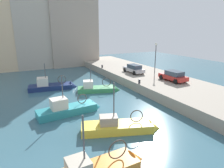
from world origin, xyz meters
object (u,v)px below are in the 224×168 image
(quay_streetlamp, at_px, (156,53))
(fishing_boat_green, at_px, (99,90))
(fishing_boat_yellow, at_px, (121,130))
(mooring_bollard_mid, at_px, (102,66))
(parked_car_silver, at_px, (134,69))
(mooring_bollard_south, at_px, (139,81))
(parked_car_red, at_px, (173,76))
(fishing_boat_navy, at_px, (53,88))
(fishing_boat_teal, at_px, (70,112))

(quay_streetlamp, bearing_deg, fishing_boat_green, -173.37)
(fishing_boat_yellow, height_order, mooring_bollard_mid, fishing_boat_yellow)
(parked_car_silver, height_order, mooring_bollard_mid, parked_car_silver)
(fishing_boat_green, relative_size, mooring_bollard_mid, 10.89)
(mooring_bollard_mid, bearing_deg, mooring_bollard_south, -90.00)
(parked_car_red, distance_m, mooring_bollard_mid, 13.94)
(fishing_boat_green, bearing_deg, mooring_bollard_mid, 63.39)
(parked_car_red, xyz_separation_m, mooring_bollard_mid, (-4.87, 13.05, -0.45))
(fishing_boat_yellow, xyz_separation_m, parked_car_red, (12.12, 6.97, 1.83))
(fishing_boat_navy, xyz_separation_m, quay_streetlamp, (15.59, -2.70, 4.30))
(fishing_boat_green, bearing_deg, fishing_boat_navy, 143.68)
(fishing_boat_yellow, xyz_separation_m, fishing_boat_teal, (-2.81, 5.39, 0.06))
(parked_car_silver, distance_m, quay_streetlamp, 4.22)
(parked_car_silver, bearing_deg, fishing_boat_teal, -146.94)
(mooring_bollard_mid, bearing_deg, fishing_boat_teal, -124.53)
(quay_streetlamp, bearing_deg, fishing_boat_yellow, -137.18)
(fishing_boat_teal, height_order, mooring_bollard_mid, fishing_boat_teal)
(fishing_boat_yellow, distance_m, parked_car_red, 14.10)
(fishing_boat_yellow, height_order, parked_car_silver, fishing_boat_yellow)
(fishing_boat_navy, relative_size, mooring_bollard_south, 12.37)
(fishing_boat_yellow, bearing_deg, parked_car_red, 29.90)
(fishing_boat_green, relative_size, fishing_boat_navy, 0.88)
(parked_car_silver, xyz_separation_m, parked_car_red, (2.02, -6.83, 0.02))
(fishing_boat_yellow, distance_m, mooring_bollard_mid, 21.34)
(fishing_boat_teal, distance_m, quay_streetlamp, 17.56)
(mooring_bollard_south, xyz_separation_m, quay_streetlamp, (5.65, 3.93, 2.98))
(fishing_boat_green, bearing_deg, fishing_boat_teal, -135.32)
(parked_car_silver, height_order, quay_streetlamp, quay_streetlamp)
(parked_car_red, bearing_deg, parked_car_silver, 106.48)
(fishing_boat_green, height_order, quay_streetlamp, quay_streetlamp)
(fishing_boat_green, xyz_separation_m, parked_car_silver, (7.49, 3.05, 1.76))
(parked_car_silver, xyz_separation_m, mooring_bollard_south, (-2.85, -5.78, -0.42))
(fishing_boat_green, height_order, mooring_bollard_south, fishing_boat_green)
(fishing_boat_green, bearing_deg, parked_car_silver, 22.12)
(fishing_boat_teal, relative_size, mooring_bollard_mid, 12.16)
(fishing_boat_yellow, bearing_deg, fishing_boat_green, 76.37)
(fishing_boat_navy, xyz_separation_m, mooring_bollard_mid, (9.94, 5.37, 1.32))
(fishing_boat_yellow, xyz_separation_m, mooring_bollard_south, (7.25, 8.02, 1.38))
(fishing_boat_teal, bearing_deg, parked_car_silver, 33.06)
(mooring_bollard_south, bearing_deg, parked_car_silver, 63.73)
(fishing_boat_teal, distance_m, parked_car_silver, 15.51)
(fishing_boat_yellow, relative_size, mooring_bollard_south, 12.28)
(fishing_boat_green, height_order, fishing_boat_yellow, fishing_boat_yellow)
(fishing_boat_green, height_order, parked_car_red, fishing_boat_green)
(mooring_bollard_south, bearing_deg, mooring_bollard_mid, 90.00)
(parked_car_red, bearing_deg, fishing_boat_teal, -173.98)
(fishing_boat_yellow, bearing_deg, quay_streetlamp, 42.82)
(fishing_boat_green, distance_m, fishing_boat_navy, 6.57)
(mooring_bollard_south, bearing_deg, fishing_boat_teal, -165.36)
(fishing_boat_yellow, height_order, mooring_bollard_south, fishing_boat_yellow)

